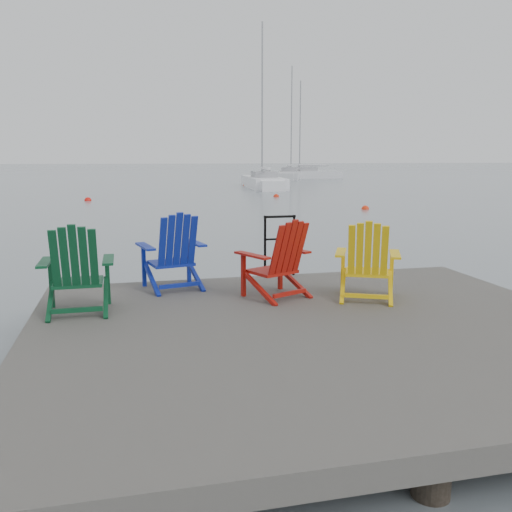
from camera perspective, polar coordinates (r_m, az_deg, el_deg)
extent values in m
plane|color=slate|center=(5.90, 6.61, -11.96)|extent=(400.00, 400.00, 0.00)
cube|color=#2D2B28|center=(5.76, 6.69, -8.27)|extent=(6.00, 5.00, 0.20)
cylinder|color=black|center=(7.79, -18.72, -9.18)|extent=(0.26, 0.26, 1.20)
cylinder|color=black|center=(7.97, 1.17, -8.17)|extent=(0.26, 0.26, 1.20)
cylinder|color=black|center=(9.00, 18.17, -6.52)|extent=(0.26, 0.26, 1.20)
cylinder|color=black|center=(7.92, 0.96, 1.03)|extent=(0.04, 0.04, 0.90)
cylinder|color=black|center=(8.03, 4.00, 1.14)|extent=(0.04, 0.04, 0.90)
cylinder|color=black|center=(7.91, 2.52, 4.16)|extent=(0.48, 0.04, 0.04)
cylinder|color=black|center=(7.96, 2.50, 1.80)|extent=(0.44, 0.03, 0.03)
cube|color=#0B3E22|center=(6.50, -18.19, -2.65)|extent=(0.54, 0.48, 0.04)
cube|color=#0B3E22|center=(6.74, -20.73, -2.75)|extent=(0.05, 0.05, 0.56)
cube|color=#0B3E22|center=(6.69, -15.34, -2.54)|extent=(0.05, 0.05, 0.56)
cube|color=#0B3E22|center=(6.47, -21.34, -0.62)|extent=(0.12, 0.62, 0.03)
cube|color=#0B3E22|center=(6.41, -15.29, -0.37)|extent=(0.12, 0.62, 0.03)
cube|color=#0B3E22|center=(6.12, -18.58, -0.25)|extent=(0.50, 0.26, 0.69)
cube|color=#0E2093|center=(7.38, -8.95, -0.74)|extent=(0.63, 0.59, 0.04)
cube|color=#0E2093|center=(7.49, -11.72, -1.01)|extent=(0.06, 0.06, 0.57)
cube|color=#0E2093|center=(7.67, -7.09, -0.61)|extent=(0.06, 0.06, 0.57)
cube|color=#0E2093|center=(7.22, -11.57, 1.00)|extent=(0.25, 0.63, 0.03)
cube|color=#0E2093|center=(7.42, -6.41, 1.39)|extent=(0.25, 0.63, 0.03)
cube|color=#0E2093|center=(7.01, -8.24, 1.52)|extent=(0.54, 0.36, 0.70)
cube|color=#9C130B|center=(6.84, 1.67, -1.60)|extent=(0.66, 0.63, 0.04)
cube|color=#9C130B|center=(6.81, -1.33, -2.02)|extent=(0.06, 0.06, 0.54)
cube|color=#9C130B|center=(7.19, 2.57, -1.37)|extent=(0.06, 0.06, 0.54)
cube|color=#9C130B|center=(6.58, -0.41, 0.08)|extent=(0.35, 0.59, 0.03)
cube|color=#9C130B|center=(7.00, 3.86, 0.67)|extent=(0.35, 0.59, 0.03)
cube|color=#9C130B|center=(6.55, 3.45, 0.73)|extent=(0.54, 0.43, 0.67)
cube|color=yellow|center=(6.91, 11.60, -1.69)|extent=(0.66, 0.63, 0.04)
cube|color=yellow|center=(7.11, 9.12, -1.62)|extent=(0.06, 0.06, 0.55)
cube|color=yellow|center=(7.11, 14.06, -1.80)|extent=(0.06, 0.06, 0.55)
cube|color=yellow|center=(6.85, 8.91, 0.38)|extent=(0.35, 0.59, 0.03)
cube|color=yellow|center=(6.85, 14.44, 0.18)|extent=(0.35, 0.59, 0.03)
cube|color=yellow|center=(6.54, 11.70, 0.54)|extent=(0.54, 0.43, 0.67)
cube|color=white|center=(40.94, 0.73, 7.56)|extent=(3.11, 9.03, 1.10)
cube|color=#9E9EA3|center=(40.47, 0.83, 8.52)|extent=(1.85, 2.79, 0.55)
cylinder|color=gray|center=(41.53, 0.66, 16.00)|extent=(0.12, 0.12, 11.07)
cube|color=silver|center=(58.29, 3.64, 8.37)|extent=(5.35, 8.82, 1.10)
cube|color=#9E9EA3|center=(57.84, 3.61, 9.05)|extent=(2.43, 2.99, 0.55)
cylinder|color=gray|center=(58.82, 3.75, 14.17)|extent=(0.12, 0.12, 10.77)
cube|color=silver|center=(59.02, 4.95, 8.37)|extent=(7.63, 2.84, 1.10)
cube|color=#9E9EA3|center=(59.07, 5.31, 9.05)|extent=(2.38, 1.62, 0.55)
cylinder|color=gray|center=(59.00, 4.66, 13.43)|extent=(0.12, 0.12, 9.31)
sphere|color=#F42F0E|center=(24.21, 11.43, 4.85)|extent=(0.34, 0.34, 0.34)
sphere|color=red|center=(29.84, -17.28, 5.59)|extent=(0.37, 0.37, 0.37)
sphere|color=red|center=(31.34, 2.14, 6.25)|extent=(0.33, 0.33, 0.33)
sphere|color=#F2380E|center=(43.51, -1.14, 7.39)|extent=(0.38, 0.38, 0.38)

